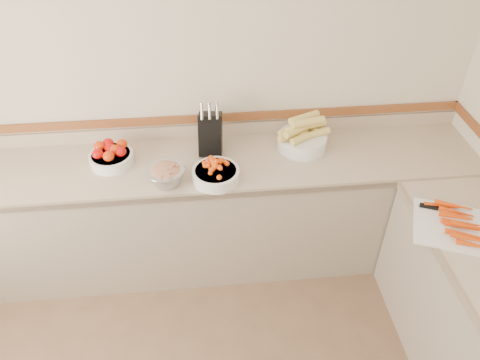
{
  "coord_description": "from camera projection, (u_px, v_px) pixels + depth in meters",
  "views": [
    {
      "loc": [
        0.13,
        -0.81,
        2.77
      ],
      "look_at": [
        0.35,
        1.35,
        1.0
      ],
      "focal_mm": 35.0,
      "sensor_mm": 36.0,
      "label": 1
    }
  ],
  "objects": [
    {
      "name": "cherry_tomato_bowl",
      "position": [
        215.0,
        173.0,
        2.93
      ],
      "size": [
        0.3,
        0.3,
        0.16
      ],
      "color": "white",
      "rests_on": "counter_back"
    },
    {
      "name": "cutting_board",
      "position": [
        459.0,
        226.0,
        2.61
      ],
      "size": [
        0.59,
        0.54,
        0.07
      ],
      "color": "white",
      "rests_on": "counter_right"
    },
    {
      "name": "knife_block",
      "position": [
        210.0,
        133.0,
        3.1
      ],
      "size": [
        0.18,
        0.2,
        0.37
      ],
      "color": "black",
      "rests_on": "counter_back"
    },
    {
      "name": "corn_bowl",
      "position": [
        303.0,
        137.0,
        3.18
      ],
      "size": [
        0.37,
        0.33,
        0.25
      ],
      "color": "white",
      "rests_on": "counter_back"
    },
    {
      "name": "tomato_bowl",
      "position": [
        111.0,
        155.0,
        3.06
      ],
      "size": [
        0.29,
        0.29,
        0.14
      ],
      "color": "white",
      "rests_on": "counter_back"
    },
    {
      "name": "rhubarb_bowl",
      "position": [
        166.0,
        175.0,
        2.89
      ],
      "size": [
        0.25,
        0.25,
        0.14
      ],
      "color": "#B2B2BA",
      "rests_on": "counter_back"
    },
    {
      "name": "back_wall",
      "position": [
        177.0,
        86.0,
        3.09
      ],
      "size": [
        4.0,
        0.0,
        4.0
      ],
      "primitive_type": "plane",
      "rotation": [
        1.57,
        0.0,
        0.0
      ],
      "color": "beige",
      "rests_on": "ground_plane"
    },
    {
      "name": "counter_back",
      "position": [
        187.0,
        213.0,
        3.37
      ],
      "size": [
        4.0,
        0.65,
        1.08
      ],
      "color": "#C4AB8E",
      "rests_on": "ground_plane"
    }
  ]
}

